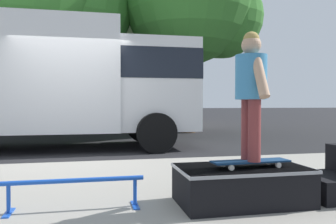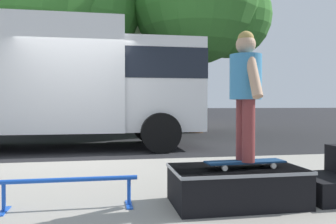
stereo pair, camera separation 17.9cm
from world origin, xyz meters
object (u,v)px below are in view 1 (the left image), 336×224
at_px(skater_kid, 251,85).
at_px(box_truck, 53,79).
at_px(street_tree_main, 195,4).
at_px(grind_rail, 74,187).
at_px(skate_box, 242,184).
at_px(skateboard, 251,162).

relative_size(skater_kid, box_truck, 0.18).
bearing_deg(box_truck, street_tree_main, 39.37).
xyz_separation_m(grind_rail, skater_kid, (1.68, -0.20, 0.95)).
xyz_separation_m(skater_kid, box_truck, (-2.44, 5.65, 0.41)).
distance_m(grind_rail, box_truck, 5.67).
bearing_deg(skater_kid, skate_box, 139.19).
distance_m(skateboard, street_tree_main, 10.72).
distance_m(skater_kid, street_tree_main, 10.45).
relative_size(skate_box, skateboard, 1.61).
relative_size(skateboard, skater_kid, 0.63).
xyz_separation_m(skater_kid, street_tree_main, (2.30, 9.54, 3.58)).
relative_size(grind_rail, skater_kid, 1.04).
xyz_separation_m(skateboard, street_tree_main, (2.30, 9.54, 4.33)).
bearing_deg(grind_rail, street_tree_main, 66.91).
relative_size(skateboard, box_truck, 0.11).
relative_size(skate_box, street_tree_main, 0.17).
relative_size(box_truck, street_tree_main, 0.93).
height_order(skateboard, box_truck, box_truck).
height_order(skater_kid, street_tree_main, street_tree_main).
relative_size(skater_kid, street_tree_main, 0.17).
relative_size(grind_rail, box_truck, 0.19).
height_order(skate_box, box_truck, box_truck).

